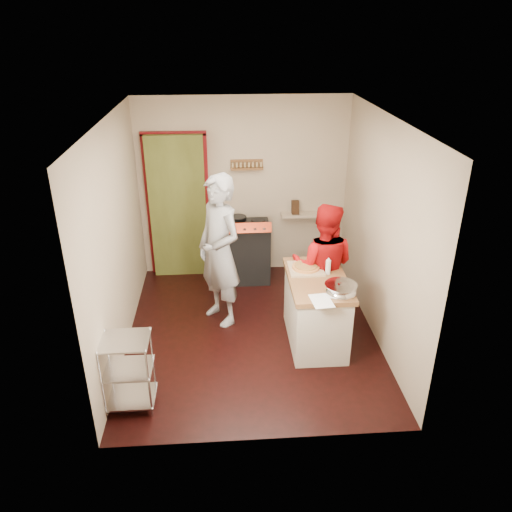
# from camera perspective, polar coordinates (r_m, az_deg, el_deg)

# --- Properties ---
(floor) EXTENTS (3.50, 3.50, 0.00)m
(floor) POSITION_cam_1_polar(r_m,az_deg,el_deg) (6.27, -0.52, -8.65)
(floor) COLOR black
(floor) RESTS_ON ground
(back_wall) EXTENTS (3.00, 0.44, 2.60)m
(back_wall) POSITION_cam_1_polar(r_m,az_deg,el_deg) (7.36, -6.46, 6.46)
(back_wall) COLOR tan
(back_wall) RESTS_ON ground
(left_wall) EXTENTS (0.04, 3.50, 2.60)m
(left_wall) POSITION_cam_1_polar(r_m,az_deg,el_deg) (5.75, -15.67, 1.82)
(left_wall) COLOR tan
(left_wall) RESTS_ON ground
(right_wall) EXTENTS (0.04, 3.50, 2.60)m
(right_wall) POSITION_cam_1_polar(r_m,az_deg,el_deg) (5.91, 14.11, 2.67)
(right_wall) COLOR tan
(right_wall) RESTS_ON ground
(ceiling) EXTENTS (3.00, 3.50, 0.02)m
(ceiling) POSITION_cam_1_polar(r_m,az_deg,el_deg) (5.26, -0.64, 15.56)
(ceiling) COLOR white
(ceiling) RESTS_ON back_wall
(stove) EXTENTS (0.60, 0.63, 1.00)m
(stove) POSITION_cam_1_polar(r_m,az_deg,el_deg) (7.28, -0.87, 0.62)
(stove) COLOR black
(stove) RESTS_ON ground
(wire_shelving) EXTENTS (0.48, 0.40, 0.80)m
(wire_shelving) POSITION_cam_1_polar(r_m,az_deg,el_deg) (5.12, -14.44, -12.47)
(wire_shelving) COLOR silver
(wire_shelving) RESTS_ON ground
(island) EXTENTS (0.69, 1.23, 1.16)m
(island) POSITION_cam_1_polar(r_m,az_deg,el_deg) (5.92, 6.91, -5.86)
(island) COLOR beige
(island) RESTS_ON ground
(person_stripe) EXTENTS (0.78, 0.84, 1.92)m
(person_stripe) POSITION_cam_1_polar(r_m,az_deg,el_deg) (6.07, -4.20, 0.53)
(person_stripe) COLOR #A3A4A8
(person_stripe) RESTS_ON ground
(person_red) EXTENTS (0.92, 0.80, 1.60)m
(person_red) POSITION_cam_1_polar(r_m,az_deg,el_deg) (6.10, 7.66, -1.17)
(person_red) COLOR #A80B0C
(person_red) RESTS_ON ground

